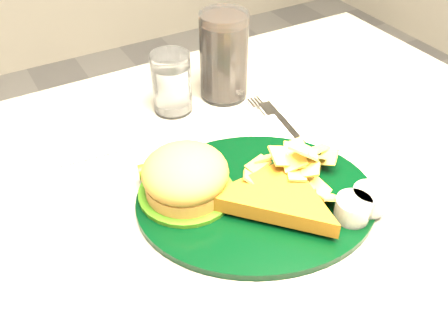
# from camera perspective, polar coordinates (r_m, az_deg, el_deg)

# --- Properties ---
(table) EXTENTS (1.20, 0.80, 0.75)m
(table) POSITION_cam_1_polar(r_m,az_deg,el_deg) (1.03, -0.92, -17.73)
(table) COLOR #99958B
(table) RESTS_ON ground
(dinner_plate) EXTENTS (0.43, 0.39, 0.08)m
(dinner_plate) POSITION_cam_1_polar(r_m,az_deg,el_deg) (0.69, 3.83, -1.46)
(dinner_plate) COLOR black
(dinner_plate) RESTS_ON table
(water_glass) EXTENTS (0.08, 0.08, 0.11)m
(water_glass) POSITION_cam_1_polar(r_m,az_deg,el_deg) (0.88, -6.02, 9.63)
(water_glass) COLOR white
(water_glass) RESTS_ON table
(cola_glass) EXTENTS (0.09, 0.09, 0.16)m
(cola_glass) POSITION_cam_1_polar(r_m,az_deg,el_deg) (0.91, -0.02, 12.63)
(cola_glass) COLOR black
(cola_glass) RESTS_ON table
(fork_napkin) EXTENTS (0.16, 0.20, 0.01)m
(fork_napkin) POSITION_cam_1_polar(r_m,az_deg,el_deg) (0.84, 7.76, 4.01)
(fork_napkin) COLOR silver
(fork_napkin) RESTS_ON table
(wrapped_straw) EXTENTS (0.22, 0.09, 0.01)m
(wrapped_straw) POSITION_cam_1_polar(r_m,az_deg,el_deg) (0.82, -11.10, 2.36)
(wrapped_straw) COLOR silver
(wrapped_straw) RESTS_ON table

